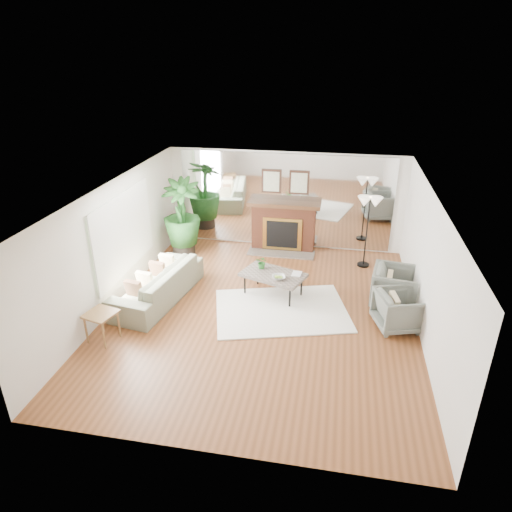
% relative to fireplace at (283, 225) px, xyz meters
% --- Properties ---
extents(ground, '(7.00, 7.00, 0.00)m').
position_rel_fireplace_xyz_m(ground, '(0.00, -3.26, -0.66)').
color(ground, brown).
rests_on(ground, ground).
extents(wall_left, '(0.02, 7.00, 2.50)m').
position_rel_fireplace_xyz_m(wall_left, '(-2.99, -3.26, 0.59)').
color(wall_left, silver).
rests_on(wall_left, ground).
extents(wall_right, '(0.02, 7.00, 2.50)m').
position_rel_fireplace_xyz_m(wall_right, '(2.99, -3.26, 0.59)').
color(wall_right, silver).
rests_on(wall_right, ground).
extents(wall_back, '(6.00, 0.02, 2.50)m').
position_rel_fireplace_xyz_m(wall_back, '(0.00, 0.23, 0.59)').
color(wall_back, silver).
rests_on(wall_back, ground).
extents(mirror_panel, '(5.40, 0.04, 2.40)m').
position_rel_fireplace_xyz_m(mirror_panel, '(0.00, 0.21, 0.59)').
color(mirror_panel, silver).
rests_on(mirror_panel, wall_back).
extents(window_panel, '(0.04, 2.40, 1.50)m').
position_rel_fireplace_xyz_m(window_panel, '(-2.96, -2.86, 0.69)').
color(window_panel, '#B2E09E').
rests_on(window_panel, wall_left).
extents(fireplace, '(1.85, 0.83, 2.05)m').
position_rel_fireplace_xyz_m(fireplace, '(0.00, 0.00, 0.00)').
color(fireplace, brown).
rests_on(fireplace, ground).
extents(area_rug, '(3.00, 2.49, 0.03)m').
position_rel_fireplace_xyz_m(area_rug, '(0.38, -3.09, -0.65)').
color(area_rug, white).
rests_on(area_rug, ground).
extents(coffee_table, '(1.47, 1.15, 0.52)m').
position_rel_fireplace_xyz_m(coffee_table, '(0.11, -2.49, -0.19)').
color(coffee_table, '#6C5E55').
rests_on(coffee_table, ground).
extents(sofa, '(1.33, 2.56, 0.71)m').
position_rel_fireplace_xyz_m(sofa, '(-2.23, -3.07, -0.30)').
color(sofa, gray).
rests_on(sofa, ground).
extents(armchair_back, '(1.01, 0.99, 0.81)m').
position_rel_fireplace_xyz_m(armchair_back, '(2.60, -2.42, -0.25)').
color(armchair_back, slate).
rests_on(armchair_back, ground).
extents(armchair_front, '(1.00, 0.99, 0.73)m').
position_rel_fireplace_xyz_m(armchair_front, '(2.60, -3.27, -0.29)').
color(armchair_front, slate).
rests_on(armchair_front, ground).
extents(side_table, '(0.60, 0.60, 0.57)m').
position_rel_fireplace_xyz_m(side_table, '(-2.65, -4.66, -0.18)').
color(side_table, olive).
rests_on(side_table, ground).
extents(potted_ficus, '(1.09, 1.09, 1.96)m').
position_rel_fireplace_xyz_m(potted_ficus, '(-2.44, -0.79, 0.39)').
color(potted_ficus, black).
rests_on(potted_ficus, ground).
extents(floor_lamp, '(0.56, 0.31, 1.73)m').
position_rel_fireplace_xyz_m(floor_lamp, '(2.06, -0.65, 0.82)').
color(floor_lamp, black).
rests_on(floor_lamp, ground).
extents(tabletop_plant, '(0.31, 0.29, 0.28)m').
position_rel_fireplace_xyz_m(tabletop_plant, '(-0.16, -2.29, -0.00)').
color(tabletop_plant, '#2D6A27').
rests_on(tabletop_plant, coffee_table).
extents(fruit_bowl, '(0.33, 0.33, 0.07)m').
position_rel_fireplace_xyz_m(fruit_bowl, '(0.26, -2.70, -0.11)').
color(fruit_bowl, olive).
rests_on(fruit_bowl, coffee_table).
extents(book, '(0.21, 0.28, 0.02)m').
position_rel_fireplace_xyz_m(book, '(0.51, -2.43, -0.13)').
color(book, olive).
rests_on(book, coffee_table).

